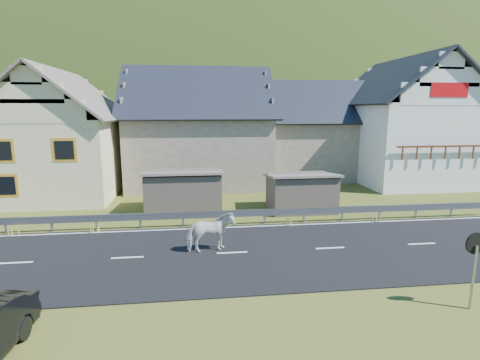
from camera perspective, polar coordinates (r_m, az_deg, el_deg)
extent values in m
plane|color=#384214|center=(14.99, -1.23, -11.16)|extent=(160.00, 160.00, 0.00)
cube|color=black|center=(14.98, -1.23, -11.09)|extent=(60.00, 7.00, 0.04)
cube|color=silver|center=(14.97, -1.23, -11.00)|extent=(60.00, 6.60, 0.01)
cube|color=#93969B|center=(18.27, -2.42, -5.18)|extent=(28.00, 0.08, 0.34)
cube|color=#93969B|center=(20.22, -32.13, -5.97)|extent=(0.10, 0.06, 0.70)
cube|color=#93969B|center=(19.45, -26.76, -6.07)|extent=(0.10, 0.06, 0.70)
cube|color=#93969B|center=(18.87, -21.00, -6.11)|extent=(0.10, 0.06, 0.70)
cube|color=#93969B|center=(18.48, -14.95, -6.10)|extent=(0.10, 0.06, 0.70)
cube|color=#93969B|center=(18.31, -8.70, -6.01)|extent=(0.10, 0.06, 0.70)
cube|color=#93969B|center=(18.35, -2.42, -5.85)|extent=(0.10, 0.06, 0.70)
cube|color=#93969B|center=(18.61, 3.76, -5.63)|extent=(0.10, 0.06, 0.70)
cube|color=#93969B|center=(19.08, 9.69, -5.35)|extent=(0.10, 0.06, 0.70)
cube|color=#93969B|center=(19.74, 15.28, -5.04)|extent=(0.10, 0.06, 0.70)
cube|color=#93969B|center=(20.57, 20.46, -4.71)|extent=(0.10, 0.06, 0.70)
cube|color=#93969B|center=(21.56, 25.20, -4.37)|extent=(0.10, 0.06, 0.70)
cube|color=#93969B|center=(22.68, 29.49, -4.04)|extent=(0.10, 0.06, 0.70)
cube|color=brown|center=(20.83, -8.56, -1.82)|extent=(4.30, 3.30, 2.40)
cube|color=brown|center=(21.20, 9.27, -1.90)|extent=(3.80, 2.90, 2.20)
cube|color=#FFF1B5|center=(27.40, -25.36, 3.23)|extent=(7.00, 9.00, 5.00)
cube|color=#C48620|center=(23.75, -32.55, 3.77)|extent=(1.30, 0.12, 1.30)
cube|color=#C48620|center=(22.56, -25.19, 4.15)|extent=(1.30, 0.12, 1.30)
cube|color=#C48620|center=(24.00, -32.10, -0.73)|extent=(1.30, 0.12, 1.30)
cube|color=tan|center=(29.33, -28.87, 11.34)|extent=(0.70, 0.70, 2.40)
cube|color=tan|center=(29.00, -6.27, 4.56)|extent=(10.00, 9.00, 5.00)
cube|color=tan|center=(32.71, 11.54, 4.75)|extent=(9.00, 8.00, 4.60)
cube|color=white|center=(32.41, 23.46, 5.28)|extent=(8.00, 10.00, 6.00)
cube|color=red|center=(28.12, 29.30, 11.87)|extent=(2.60, 0.06, 0.90)
cube|color=#623015|center=(28.01, 28.89, 4.52)|extent=(6.80, 0.12, 0.12)
ellipsoid|color=#233412|center=(195.62, -5.15, 3.18)|extent=(440.00, 280.00, 260.00)
ellipsoid|color=black|center=(134.94, -30.95, 9.42)|extent=(76.00, 50.00, 28.00)
imported|color=silver|center=(14.88, -4.54, -7.96)|extent=(1.24, 2.00, 1.57)
cylinder|color=#93969B|center=(12.64, 31.99, -12.53)|extent=(0.08, 0.08, 1.89)
cylinder|color=black|center=(12.37, 32.23, -8.16)|extent=(0.62, 0.12, 0.62)
cylinder|color=white|center=(12.39, 32.12, -8.11)|extent=(0.53, 0.09, 0.53)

